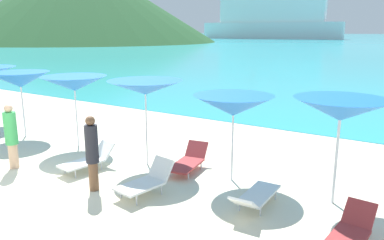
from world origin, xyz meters
The scene contains 15 objects.
ground_plane centered at (0.00, 10.00, -0.15)m, with size 50.00×100.00×0.30m, color beige.
headland_hill centered at (-90.26, 81.87, 12.95)m, with size 85.50×85.50×25.91m, color #235128.
umbrella_2 centered at (-3.98, 3.07, 1.98)m, with size 2.05×2.05×2.24m.
umbrella_3 centered at (-1.48, 3.27, 2.01)m, with size 2.11×2.11×2.25m.
umbrella_4 centered at (1.48, 3.14, 2.14)m, with size 2.14×2.14×2.33m.
umbrella_5 centered at (3.97, 3.39, 1.88)m, with size 1.95×1.95×2.13m.
umbrella_6 centered at (6.38, 3.43, 2.05)m, with size 2.02×2.02×2.28m.
lounge_chair_0 centered at (2.71, 3.36, 0.27)m, with size 0.83×1.60×0.63m.
lounge_chair_1 centered at (2.75, 1.60, 0.33)m, with size 0.82×1.42×0.73m.
lounge_chair_2 centered at (5.09, 2.28, 0.27)m, with size 0.57×1.69×0.53m.
lounge_chair_3 centered at (7.04, 1.70, 0.30)m, with size 0.67×1.64×0.64m.
lounge_chair_4 centered at (0.47, 1.94, 0.29)m, with size 0.76×1.53×0.64m.
beachgoer_0 centered at (-1.34, 0.96, 0.93)m, with size 0.33×0.33×1.75m.
beachgoer_1 centered at (1.57, 1.11, 0.95)m, with size 0.30×0.30×1.76m.
cruise_ship centered at (-57.34, 159.48, 8.18)m, with size 61.35×15.37×21.44m.
Camera 1 is at (7.97, -4.56, 3.61)m, focal length 35.61 mm.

